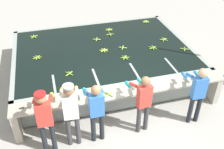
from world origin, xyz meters
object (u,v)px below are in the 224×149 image
object	(u,v)px
worker_4	(198,91)
banana_bunch_floating_5	(153,48)
worker_3	(143,99)
banana_bunch_floating_11	(110,34)
worker_2	(96,108)
banana_bunch_floating_3	(104,50)
banana_bunch_floating_7	(125,58)
banana_bunch_ledge_2	(196,80)
banana_bunch_ledge_1	(109,94)
banana_bunch_floating_8	(34,37)
worker_1	(71,109)
banana_bunch_floating_12	(146,22)
worker_0	(45,117)
banana_bunch_floating_6	(69,74)
banana_bunch_floating_2	(97,39)
banana_bunch_floating_10	(37,57)
banana_bunch_floating_9	(164,39)
banana_bunch_ledge_0	(143,85)
banana_bunch_floating_1	(109,30)
banana_bunch_floating_4	(123,48)
knife_0	(25,107)
banana_bunch_floating_0	(184,49)

from	to	relation	value
worker_4	banana_bunch_floating_5	size ratio (longest dim) A/B	5.65
worker_3	banana_bunch_floating_11	xyz separation A→B (m)	(0.17, 3.55, -0.08)
worker_3	banana_bunch_floating_11	distance (m)	3.55
worker_2	banana_bunch_floating_11	bearing A→B (deg)	70.51
banana_bunch_floating_3	banana_bunch_floating_7	bearing A→B (deg)	-49.76
banana_bunch_floating_11	banana_bunch_ledge_2	size ratio (longest dim) A/B	1.10
worker_3	banana_bunch_ledge_1	bearing A→B (deg)	145.10
banana_bunch_ledge_1	banana_bunch_floating_8	bearing A→B (deg)	114.39
worker_1	banana_bunch_floating_12	xyz separation A→B (m)	(3.36, 4.20, -0.16)
worker_4	worker_0	bearing A→B (deg)	179.60
worker_2	banana_bunch_floating_6	size ratio (longest dim) A/B	6.59
banana_bunch_floating_2	banana_bunch_floating_12	world-z (taller)	same
banana_bunch_floating_10	banana_bunch_ledge_2	bearing A→B (deg)	-29.80
banana_bunch_floating_7	banana_bunch_floating_10	distance (m)	2.55
banana_bunch_floating_6	banana_bunch_ledge_2	world-z (taller)	banana_bunch_ledge_2
banana_bunch_floating_8	banana_bunch_floating_10	bearing A→B (deg)	-87.86
banana_bunch_floating_2	banana_bunch_ledge_1	bearing A→B (deg)	-96.92
banana_bunch_floating_5	banana_bunch_floating_9	distance (m)	0.70
banana_bunch_floating_9	banana_bunch_ledge_0	xyz separation A→B (m)	(-1.54, -2.13, 0.00)
worker_0	banana_bunch_floating_12	world-z (taller)	worker_0
banana_bunch_floating_5	banana_bunch_floating_8	bearing A→B (deg)	153.50
banana_bunch_floating_6	banana_bunch_floating_7	distance (m)	1.71
banana_bunch_floating_10	worker_1	bearing A→B (deg)	-76.65
banana_bunch_floating_3	banana_bunch_floating_7	world-z (taller)	same
banana_bunch_floating_1	banana_bunch_floating_4	world-z (taller)	same
worker_2	banana_bunch_floating_11	size ratio (longest dim) A/B	5.59
banana_bunch_floating_7	worker_4	bearing A→B (deg)	-60.53
banana_bunch_floating_12	banana_bunch_ledge_0	bearing A→B (deg)	-112.57
banana_bunch_floating_7	banana_bunch_floating_2	bearing A→B (deg)	112.04
banana_bunch_floating_10	banana_bunch_floating_9	bearing A→B (deg)	0.97
knife_0	worker_3	bearing A→B (deg)	-11.79
banana_bunch_floating_7	banana_bunch_ledge_1	xyz separation A→B (m)	(-0.88, -1.50, 0.00)
worker_3	banana_bunch_ledge_0	size ratio (longest dim) A/B	5.61
banana_bunch_floating_0	banana_bunch_floating_12	size ratio (longest dim) A/B	0.94
worker_3	banana_bunch_floating_1	world-z (taller)	worker_3
banana_bunch_floating_4	banana_bunch_floating_8	bearing A→B (deg)	150.21
banana_bunch_floating_11	banana_bunch_floating_8	bearing A→B (deg)	168.23
banana_bunch_floating_11	banana_bunch_ledge_2	world-z (taller)	banana_bunch_ledge_2
banana_bunch_floating_3	banana_bunch_floating_4	size ratio (longest dim) A/B	1.07
banana_bunch_floating_7	banana_bunch_floating_10	size ratio (longest dim) A/B	1.01
worker_0	banana_bunch_floating_10	distance (m)	2.69
worker_1	banana_bunch_floating_3	xyz separation A→B (m)	(1.34, 2.54, -0.16)
worker_4	banana_bunch_floating_10	world-z (taller)	worker_4
banana_bunch_floating_7	banana_bunch_floating_10	bearing A→B (deg)	164.56
banana_bunch_floating_5	banana_bunch_ledge_1	xyz separation A→B (m)	(-1.89, -1.83, 0.00)
worker_2	banana_bunch_floating_9	distance (m)	3.94
banana_bunch_floating_11	banana_bunch_floating_12	world-z (taller)	same
worker_4	banana_bunch_floating_0	distance (m)	2.18
banana_bunch_floating_6	banana_bunch_ledge_0	bearing A→B (deg)	-30.53
worker_4	banana_bunch_floating_2	bearing A→B (deg)	116.64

